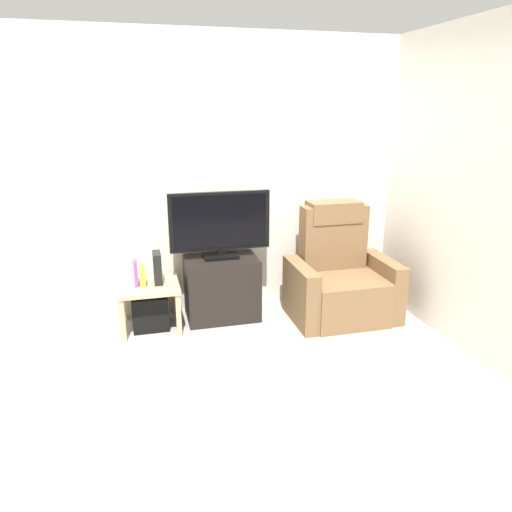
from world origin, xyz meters
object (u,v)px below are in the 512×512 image
television (220,224)px  book_middle (143,275)px  tv_stand (222,288)px  book_leftmost (136,273)px  recliner_armchair (340,278)px  subwoofer_box (150,310)px  game_console (157,268)px  side_table (149,290)px

television → book_middle: (-0.72, -0.09, -0.41)m
tv_stand → book_leftmost: bearing=-175.0°
recliner_armchair → subwoofer_box: bearing=-177.6°
television → book_leftmost: size_ratio=3.93×
tv_stand → game_console: size_ratio=2.38×
recliner_armchair → book_middle: recliner_armchair is taller
television → recliner_armchair: (1.11, -0.24, -0.55)m
tv_stand → game_console: 0.65m
subwoofer_box → book_middle: size_ratio=1.73×
television → recliner_armchair: size_ratio=0.86×
television → subwoofer_box: bearing=-174.3°
television → book_leftmost: 0.87m
book_middle → book_leftmost: bearing=180.0°
subwoofer_box → book_leftmost: bearing=-168.7°
game_console → tv_stand: bearing=3.7°
television → side_table: (-0.68, -0.07, -0.56)m
tv_stand → book_leftmost: book_leftmost is taller
tv_stand → television: size_ratio=0.72×
side_table → book_middle: size_ratio=2.94×
tv_stand → subwoofer_box: (-0.68, -0.05, -0.14)m
side_table → subwoofer_box: 0.20m
recliner_armchair → game_console: 1.72m
television → book_leftmost: bearing=-173.6°
book_leftmost → game_console: (0.19, 0.03, 0.02)m
side_table → book_middle: (-0.04, -0.02, 0.16)m
tv_stand → side_table: 0.68m
tv_stand → subwoofer_box: 0.69m
subwoofer_box → recliner_armchair: bearing=-5.5°
book_leftmost → book_middle: book_leftmost is taller
book_leftmost → game_console: game_console is taller
tv_stand → subwoofer_box: size_ratio=2.12×
tv_stand → book_middle: size_ratio=3.67×
side_table → subwoofer_box: size_ratio=1.69×
television → subwoofer_box: size_ratio=2.92×
subwoofer_box → tv_stand: bearing=4.1°
tv_stand → subwoofer_box: bearing=-175.9°
television → game_console: 0.69m
side_table → game_console: (0.09, 0.01, 0.21)m
game_console → recliner_armchair: bearing=-6.1°
tv_stand → book_leftmost: (-0.78, -0.07, 0.24)m
subwoofer_box → book_leftmost: size_ratio=1.34×
side_table → game_console: size_ratio=1.90×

